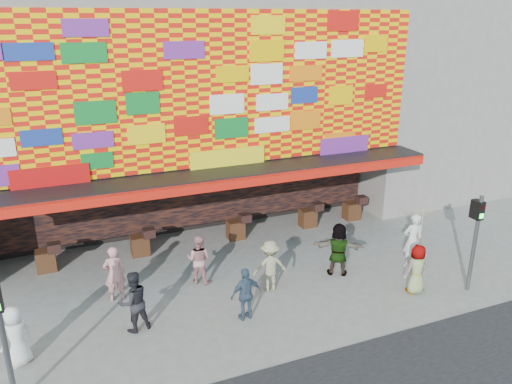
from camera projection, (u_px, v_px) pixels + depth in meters
ground at (259, 307)px, 14.12m from camera, size 90.00×90.00×0.00m
shop_building at (178, 85)px, 19.51m from camera, size 15.20×9.40×10.00m
neighbor_right at (445, 56)px, 23.77m from camera, size 11.00×8.00×12.00m
signal_left at (2, 330)px, 9.97m from camera, size 0.22×0.20×3.00m
signal_right at (476, 233)px, 14.42m from camera, size 0.22×0.20×3.00m
ped_a at (16, 336)px, 11.58m from camera, size 0.88×0.80×1.51m
ped_b at (115, 274)px, 14.23m from camera, size 0.62×0.41×1.68m
ped_c at (134, 302)px, 12.84m from camera, size 0.93×0.80×1.67m
ped_d at (270, 266)px, 14.79m from camera, size 1.08×0.70×1.59m
ped_e at (246, 294)px, 13.35m from camera, size 0.91×0.45×1.51m
ped_f at (338, 249)px, 15.67m from camera, size 1.64×1.25×1.72m
ped_g at (417, 269)px, 14.66m from camera, size 0.75×0.50×1.52m
ped_h at (413, 240)px, 16.14m from camera, size 0.73×0.52×1.86m
ped_i at (199, 259)px, 15.21m from camera, size 0.96×0.92×1.55m
parasol at (422, 224)px, 14.18m from camera, size 1.38×1.39×1.93m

